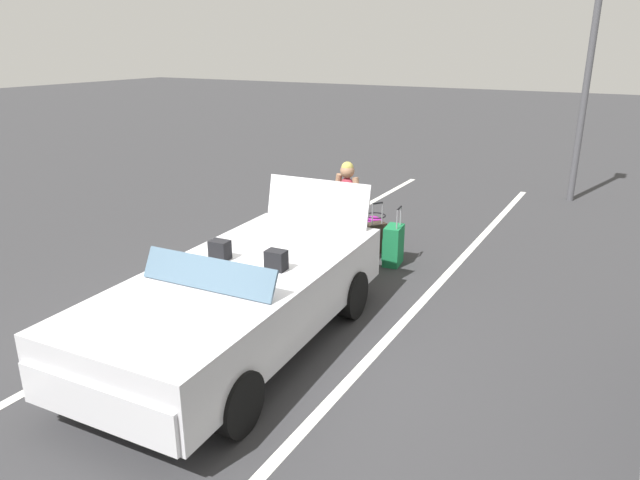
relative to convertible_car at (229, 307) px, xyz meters
The scene contains 10 objects.
ground_plane 0.62m from the convertible_car, behind, with size 80.00×80.00×0.00m, color #333335.
lot_line_near 1.47m from the convertible_car, 98.46° to the right, with size 18.00×0.12×0.01m, color silver.
lot_line_mid 1.50m from the convertible_car, 98.24° to the left, with size 18.00×0.12×0.01m, color silver.
convertible_car is the anchor object (origin of this frame).
suitcase_large_black 3.97m from the convertible_car, behind, with size 0.47×0.55×1.05m.
suitcase_medium_bright 3.50m from the convertible_car, behind, with size 0.43×0.30×0.93m.
suitcase_small_carryon 3.82m from the convertible_car, behind, with size 0.39×0.35×0.87m.
duffel_bag 4.78m from the convertible_car, behind, with size 0.66×0.67×0.34m.
traveler_person 2.97m from the convertible_car, behind, with size 0.30×0.60×1.65m.
parking_lamp_post 9.52m from the convertible_car, 165.01° to the left, with size 0.50×0.24×4.75m.
Camera 1 is at (4.60, 3.62, 3.27)m, focal length 32.30 mm.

